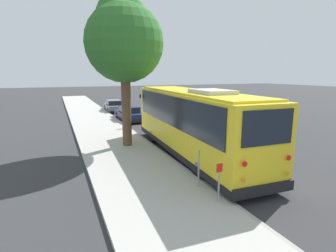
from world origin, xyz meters
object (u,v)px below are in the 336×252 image
street_tree (124,38)px  parked_sedan_gray (114,106)px  parked_sedan_navy (129,114)px  sign_post_near (219,182)px  shuttle_bus (192,119)px  fire_hydrant (125,123)px  sign_post_far (199,168)px

street_tree → parked_sedan_gray: bearing=-8.9°
parked_sedan_navy → sign_post_near: 16.71m
shuttle_bus → sign_post_near: size_ratio=8.80×
street_tree → sign_post_near: size_ratio=6.54×
parked_sedan_gray → shuttle_bus: bearing=-176.4°
parked_sedan_navy → fire_hydrant: size_ratio=5.63×
shuttle_bus → parked_sedan_navy: (11.49, 0.30, -1.30)m
parked_sedan_navy → sign_post_far: (-15.35, 1.46, 0.24)m
fire_hydrant → street_tree: bearing=167.8°
sign_post_near → street_tree: bearing=6.8°
shuttle_bus → sign_post_near: shuttle_bus is taller
shuttle_bus → street_tree: bearing=46.1°
parked_sedan_navy → shuttle_bus: bearing=-179.4°
shuttle_bus → sign_post_near: 5.55m
shuttle_bus → sign_post_far: (-3.85, 1.76, -1.07)m
parked_sedan_gray → parked_sedan_navy: bearing=-177.0°
parked_sedan_gray → street_tree: size_ratio=0.53×
fire_hydrant → parked_sedan_gray: bearing=-7.4°
parked_sedan_gray → sign_post_far: 21.83m
shuttle_bus → street_tree: 5.75m
parked_sedan_navy → fire_hydrant: bearing=159.8°
street_tree → fire_hydrant: bearing=-12.2°
sign_post_near → sign_post_far: 1.30m
sign_post_near → fire_hydrant: bearing=-0.1°
parked_sedan_gray → fire_hydrant: bearing=175.1°
sign_post_near → fire_hydrant: 12.56m
shuttle_bus → parked_sedan_navy: size_ratio=2.50×
shuttle_bus → parked_sedan_gray: 17.98m
sign_post_far → fire_hydrant: sign_post_far is taller
sign_post_far → sign_post_near: bearing=180.0°
sign_post_far → street_tree: bearing=8.1°
parked_sedan_gray → sign_post_near: size_ratio=3.46×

